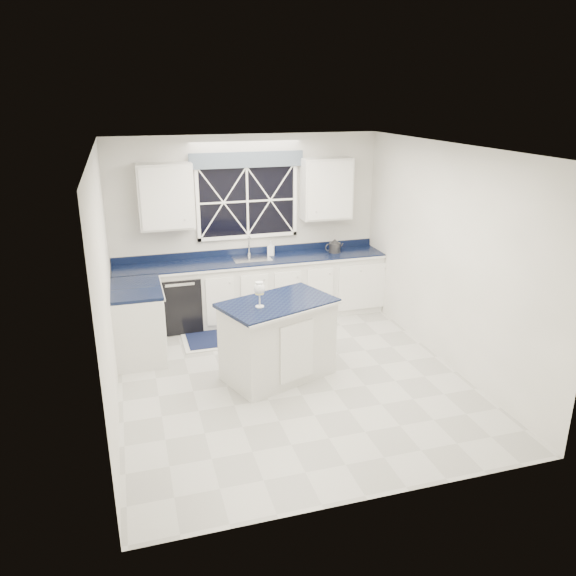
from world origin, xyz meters
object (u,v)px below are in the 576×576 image
object	(u,v)px
island	(278,339)
kettle	(335,246)
faucet	(249,245)
dishwasher	(179,300)
wine_glass	(259,290)
soap_bottle	(271,248)

from	to	relation	value
island	kettle	world-z (taller)	kettle
faucet	island	size ratio (longest dim) A/B	0.20
dishwasher	wine_glass	world-z (taller)	wine_glass
faucet	kettle	bearing A→B (deg)	-8.02
faucet	wine_glass	xyz separation A→B (m)	(-0.37, -2.16, 0.07)
faucet	soap_bottle	world-z (taller)	faucet
faucet	soap_bottle	size ratio (longest dim) A/B	1.38
island	wine_glass	size ratio (longest dim) A/B	5.00
faucet	wine_glass	distance (m)	2.20
island	wine_glass	xyz separation A→B (m)	(-0.24, -0.11, 0.68)
faucet	wine_glass	bearing A→B (deg)	-99.78
dishwasher	kettle	world-z (taller)	kettle
island	dishwasher	bearing A→B (deg)	97.30
soap_bottle	faucet	bearing A→B (deg)	169.12
faucet	soap_bottle	xyz separation A→B (m)	(0.32, -0.06, -0.05)
faucet	kettle	distance (m)	1.30
dishwasher	soap_bottle	distance (m)	1.56
faucet	island	world-z (taller)	faucet
faucet	island	xyz separation A→B (m)	(-0.13, -2.05, -0.61)
faucet	kettle	xyz separation A→B (m)	(1.29, -0.18, -0.06)
wine_glass	faucet	bearing A→B (deg)	80.22
dishwasher	wine_glass	size ratio (longest dim) A/B	2.77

